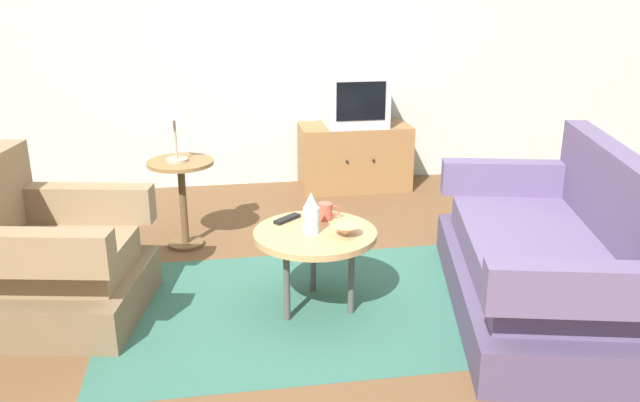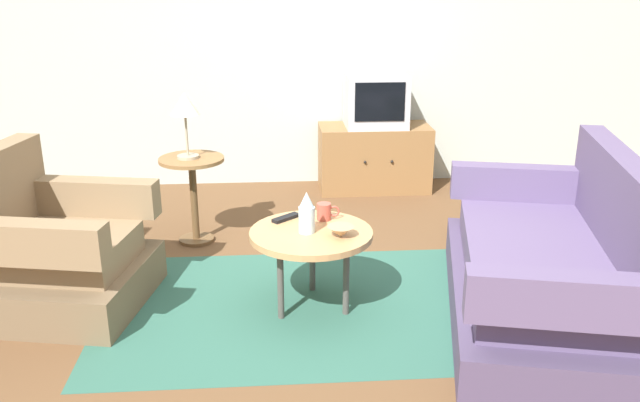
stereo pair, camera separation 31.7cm
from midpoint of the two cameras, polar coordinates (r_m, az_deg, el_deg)
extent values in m
plane|color=brown|center=(3.72, 2.43, -9.97)|extent=(16.00, 16.00, 0.00)
cube|color=#B2BCB2|center=(5.85, -0.37, 14.60)|extent=(9.00, 0.12, 2.70)
cube|color=#2D5B4C|center=(3.82, 1.66, -9.10)|extent=(2.37, 1.51, 0.00)
cube|color=brown|center=(4.01, -18.87, -6.87)|extent=(1.01, 1.01, 0.24)
cube|color=#846B4C|center=(3.92, -19.19, -4.10)|extent=(0.82, 0.71, 0.18)
cube|color=#846B4C|center=(3.56, -21.97, -3.38)|extent=(0.88, 0.30, 0.22)
cube|color=#846B4C|center=(4.16, -17.40, 0.33)|extent=(0.88, 0.30, 0.22)
cube|color=#4B3E5C|center=(3.88, 20.44, -7.94)|extent=(1.29, 1.93, 0.24)
cube|color=#5B4C70|center=(3.79, 20.80, -5.11)|extent=(1.09, 1.63, 0.18)
cube|color=#5B4C70|center=(3.78, 27.11, -0.63)|extent=(0.53, 1.76, 0.49)
cube|color=#5B4C70|center=(4.48, 19.12, 1.46)|extent=(0.92, 0.34, 0.22)
cube|color=#5B4C70|center=(3.00, 24.25, -7.88)|extent=(0.92, 0.34, 0.22)
cylinder|color=tan|center=(3.63, 1.73, -2.90)|extent=(0.68, 0.68, 0.04)
cylinder|color=#4C4742|center=(3.92, 1.66, -4.89)|extent=(0.04, 0.04, 0.43)
cylinder|color=#4C4742|center=(3.60, -0.90, -7.10)|extent=(0.04, 0.04, 0.43)
cylinder|color=#4C4742|center=(3.66, 4.78, -6.76)|extent=(0.04, 0.04, 0.43)
cylinder|color=olive|center=(4.56, -9.11, 3.54)|extent=(0.45, 0.45, 0.02)
cylinder|color=brown|center=(4.65, -8.91, -0.10)|extent=(0.05, 0.05, 0.59)
cylinder|color=brown|center=(4.75, -8.74, -3.32)|extent=(0.24, 0.24, 0.02)
cube|color=olive|center=(5.80, 6.27, 3.72)|extent=(0.95, 0.45, 0.57)
sphere|color=black|center=(5.54, 5.55, 3.34)|extent=(0.02, 0.02, 0.02)
sphere|color=black|center=(5.59, 7.86, 3.37)|extent=(0.02, 0.02, 0.02)
cube|color=#B7B7BC|center=(5.68, 6.46, 8.61)|extent=(0.51, 0.42, 0.44)
cube|color=black|center=(5.47, 6.88, 8.48)|extent=(0.41, 0.01, 0.32)
cylinder|color=#9E937A|center=(4.55, -9.38, 3.78)|extent=(0.15, 0.15, 0.02)
cylinder|color=#9E937A|center=(4.52, -9.48, 5.61)|extent=(0.02, 0.02, 0.28)
cone|color=beige|center=(4.47, -9.63, 8.28)|extent=(0.19, 0.19, 0.15)
cylinder|color=silver|center=(3.58, 1.38, -1.67)|extent=(0.09, 0.09, 0.15)
cone|color=silver|center=(3.54, 1.40, 0.08)|extent=(0.08, 0.08, 0.09)
cylinder|color=#B74C3D|center=(3.78, 2.74, -0.95)|extent=(0.08, 0.08, 0.10)
torus|color=#B74C3D|center=(3.78, 3.62, -0.93)|extent=(0.07, 0.01, 0.07)
cone|color=tan|center=(3.55, 4.36, -2.68)|extent=(0.15, 0.15, 0.06)
cube|color=black|center=(3.79, -0.56, -1.50)|extent=(0.17, 0.16, 0.02)
camera|label=1|loc=(0.16, -87.63, 0.82)|focal=37.05mm
camera|label=2|loc=(0.16, 92.37, -0.82)|focal=37.05mm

